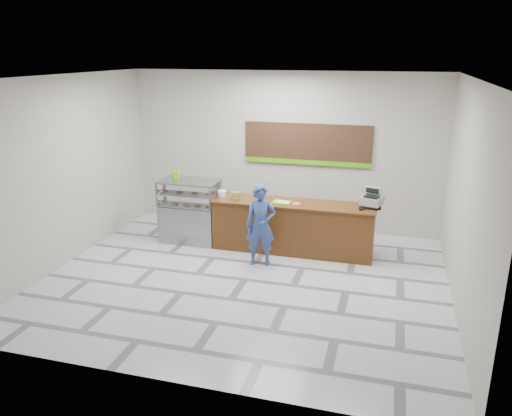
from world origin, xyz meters
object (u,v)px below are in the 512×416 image
(cash_register, at_px, (372,200))
(serving_tray, at_px, (281,202))
(display_case, at_px, (190,210))
(customer, at_px, (261,225))
(sales_counter, at_px, (293,227))

(cash_register, bearing_deg, serving_tray, -157.05)
(serving_tray, bearing_deg, display_case, -177.36)
(cash_register, relative_size, serving_tray, 1.31)
(cash_register, bearing_deg, customer, -138.64)
(sales_counter, distance_m, customer, 0.95)
(display_case, relative_size, cash_register, 2.67)
(cash_register, relative_size, customer, 0.32)
(sales_counter, bearing_deg, customer, -120.44)
(customer, bearing_deg, serving_tray, 58.88)
(sales_counter, bearing_deg, display_case, -179.99)
(sales_counter, xyz_separation_m, cash_register, (1.50, 0.12, 0.65))
(sales_counter, xyz_separation_m, display_case, (-2.22, -0.00, 0.16))
(customer, bearing_deg, cash_register, 11.91)
(cash_register, bearing_deg, sales_counter, -158.81)
(display_case, bearing_deg, sales_counter, 0.01)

